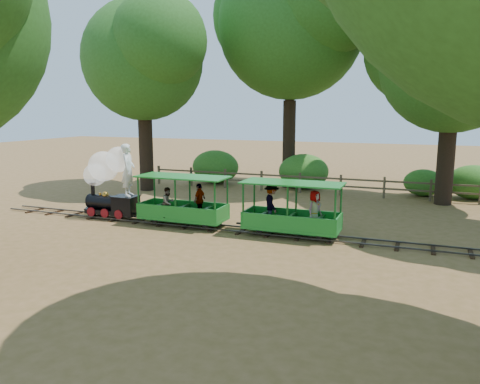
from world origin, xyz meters
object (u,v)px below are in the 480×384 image
(carriage_rear, at_px, (289,212))
(fence, at_px, (320,182))
(locomotive, at_px, (110,176))
(carriage_front, at_px, (183,206))

(carriage_rear, xyz_separation_m, fence, (-0.62, 7.96, -0.23))
(locomotive, bearing_deg, carriage_front, -1.74)
(carriage_rear, relative_size, fence, 0.18)
(locomotive, relative_size, carriage_rear, 0.89)
(carriage_rear, height_order, fence, carriage_rear)
(carriage_front, bearing_deg, fence, 68.30)
(carriage_front, distance_m, carriage_rear, 3.81)
(carriage_front, xyz_separation_m, carriage_rear, (3.81, 0.06, 0.08))
(locomotive, distance_m, carriage_front, 3.25)
(locomotive, height_order, carriage_front, locomotive)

